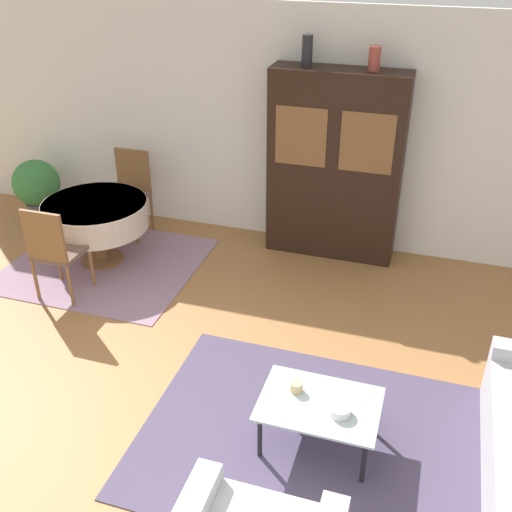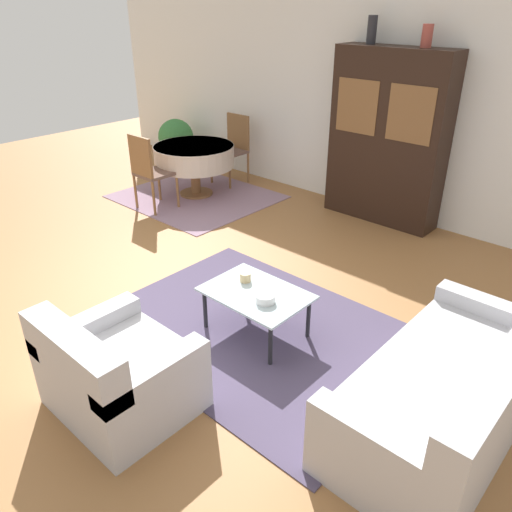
{
  "view_description": "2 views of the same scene",
  "coord_description": "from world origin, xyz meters",
  "px_view_note": "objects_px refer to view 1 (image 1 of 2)",
  "views": [
    {
      "loc": [
        1.53,
        -2.79,
        3.47
      ],
      "look_at": [
        0.2,
        1.4,
        0.95
      ],
      "focal_mm": 42.0,
      "sensor_mm": 36.0,
      "label": 1
    },
    {
      "loc": [
        3.38,
        -2.23,
        2.6
      ],
      "look_at": [
        1.0,
        0.41,
        0.75
      ],
      "focal_mm": 35.0,
      "sensor_mm": 36.0,
      "label": 2
    }
  ],
  "objects_px": {
    "dining_chair_near": "(54,248)",
    "dining_chair_far": "(130,187)",
    "coffee_table": "(319,407)",
    "display_cabinet": "(335,166)",
    "vase_tall": "(307,51)",
    "dining_table": "(96,215)",
    "cup": "(297,387)",
    "vase_short": "(374,58)",
    "potted_plant": "(37,187)",
    "bowl": "(340,410)"
  },
  "relations": [
    {
      "from": "dining_chair_near",
      "to": "dining_chair_far",
      "type": "relative_size",
      "value": 1.0
    },
    {
      "from": "coffee_table",
      "to": "display_cabinet",
      "type": "bearing_deg",
      "value": 99.8
    },
    {
      "from": "dining_chair_near",
      "to": "vase_tall",
      "type": "height_order",
      "value": "vase_tall"
    },
    {
      "from": "display_cabinet",
      "to": "dining_chair_near",
      "type": "relative_size",
      "value": 2.06
    },
    {
      "from": "dining_table",
      "to": "cup",
      "type": "relative_size",
      "value": 12.09
    },
    {
      "from": "vase_short",
      "to": "potted_plant",
      "type": "bearing_deg",
      "value": -175.87
    },
    {
      "from": "vase_short",
      "to": "potted_plant",
      "type": "distance_m",
      "value": 4.45
    },
    {
      "from": "coffee_table",
      "to": "vase_short",
      "type": "distance_m",
      "value": 3.51
    },
    {
      "from": "dining_table",
      "to": "vase_tall",
      "type": "xyz_separation_m",
      "value": [
        2.07,
        1.04,
        1.68
      ]
    },
    {
      "from": "cup",
      "to": "bowl",
      "type": "relative_size",
      "value": 0.6
    },
    {
      "from": "potted_plant",
      "to": "vase_short",
      "type": "bearing_deg",
      "value": 4.13
    },
    {
      "from": "bowl",
      "to": "vase_short",
      "type": "height_order",
      "value": "vase_short"
    },
    {
      "from": "coffee_table",
      "to": "dining_table",
      "type": "distance_m",
      "value": 3.54
    },
    {
      "from": "vase_short",
      "to": "potted_plant",
      "type": "relative_size",
      "value": 0.3
    },
    {
      "from": "dining_chair_near",
      "to": "dining_chair_far",
      "type": "xyz_separation_m",
      "value": [
        0.0,
        1.59,
        0.0
      ]
    },
    {
      "from": "potted_plant",
      "to": "cup",
      "type": "bearing_deg",
      "value": -32.65
    },
    {
      "from": "cup",
      "to": "vase_tall",
      "type": "relative_size",
      "value": 0.3
    },
    {
      "from": "vase_tall",
      "to": "vase_short",
      "type": "xyz_separation_m",
      "value": [
        0.68,
        0.0,
        -0.04
      ]
    },
    {
      "from": "coffee_table",
      "to": "dining_chair_near",
      "type": "height_order",
      "value": "dining_chair_near"
    },
    {
      "from": "dining_chair_far",
      "to": "vase_tall",
      "type": "height_order",
      "value": "vase_tall"
    },
    {
      "from": "dining_table",
      "to": "dining_chair_near",
      "type": "bearing_deg",
      "value": -90.0
    },
    {
      "from": "display_cabinet",
      "to": "dining_table",
      "type": "xyz_separation_m",
      "value": [
        -2.44,
        -1.04,
        -0.47
      ]
    },
    {
      "from": "dining_chair_far",
      "to": "vase_short",
      "type": "bearing_deg",
      "value": -175.03
    },
    {
      "from": "dining_chair_far",
      "to": "cup",
      "type": "xyz_separation_m",
      "value": [
        2.76,
        -2.66,
        -0.14
      ]
    },
    {
      "from": "coffee_table",
      "to": "dining_chair_near",
      "type": "xyz_separation_m",
      "value": [
        -2.95,
        1.14,
        0.22
      ]
    },
    {
      "from": "display_cabinet",
      "to": "vase_short",
      "type": "height_order",
      "value": "vase_short"
    },
    {
      "from": "coffee_table",
      "to": "dining_table",
      "type": "bearing_deg",
      "value": 146.69
    },
    {
      "from": "coffee_table",
      "to": "display_cabinet",
      "type": "relative_size",
      "value": 0.41
    },
    {
      "from": "dining_table",
      "to": "coffee_table",
      "type": "bearing_deg",
      "value": -33.31
    },
    {
      "from": "potted_plant",
      "to": "dining_chair_far",
      "type": "bearing_deg",
      "value": 2.35
    },
    {
      "from": "display_cabinet",
      "to": "dining_chair_far",
      "type": "relative_size",
      "value": 2.06
    },
    {
      "from": "dining_chair_far",
      "to": "potted_plant",
      "type": "height_order",
      "value": "dining_chair_far"
    },
    {
      "from": "coffee_table",
      "to": "bowl",
      "type": "height_order",
      "value": "bowl"
    },
    {
      "from": "dining_chair_far",
      "to": "cup",
      "type": "bearing_deg",
      "value": 136.02
    },
    {
      "from": "vase_tall",
      "to": "coffee_table",
      "type": "bearing_deg",
      "value": -73.57
    },
    {
      "from": "dining_chair_far",
      "to": "vase_tall",
      "type": "bearing_deg",
      "value": -173.4
    },
    {
      "from": "display_cabinet",
      "to": "cup",
      "type": "distance_m",
      "value": 2.98
    },
    {
      "from": "dining_chair_near",
      "to": "dining_chair_far",
      "type": "height_order",
      "value": "same"
    },
    {
      "from": "dining_table",
      "to": "dining_chair_near",
      "type": "xyz_separation_m",
      "value": [
        0.0,
        -0.8,
        0.0
      ]
    },
    {
      "from": "vase_tall",
      "to": "bowl",
      "type": "bearing_deg",
      "value": -71.2
    },
    {
      "from": "display_cabinet",
      "to": "vase_tall",
      "type": "relative_size",
      "value": 6.77
    },
    {
      "from": "vase_short",
      "to": "coffee_table",
      "type": "bearing_deg",
      "value": -86.27
    },
    {
      "from": "cup",
      "to": "bowl",
      "type": "height_order",
      "value": "cup"
    },
    {
      "from": "coffee_table",
      "to": "cup",
      "type": "bearing_deg",
      "value": 159.01
    },
    {
      "from": "coffee_table",
      "to": "cup",
      "type": "distance_m",
      "value": 0.22
    },
    {
      "from": "bowl",
      "to": "potted_plant",
      "type": "relative_size",
      "value": 0.2
    },
    {
      "from": "dining_chair_near",
      "to": "bowl",
      "type": "xyz_separation_m",
      "value": [
        3.11,
        -1.2,
        -0.14
      ]
    },
    {
      "from": "display_cabinet",
      "to": "dining_chair_far",
      "type": "bearing_deg",
      "value": -174.4
    },
    {
      "from": "bowl",
      "to": "vase_short",
      "type": "bearing_deg",
      "value": 96.58
    },
    {
      "from": "coffee_table",
      "to": "dining_table",
      "type": "relative_size",
      "value": 0.76
    }
  ]
}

